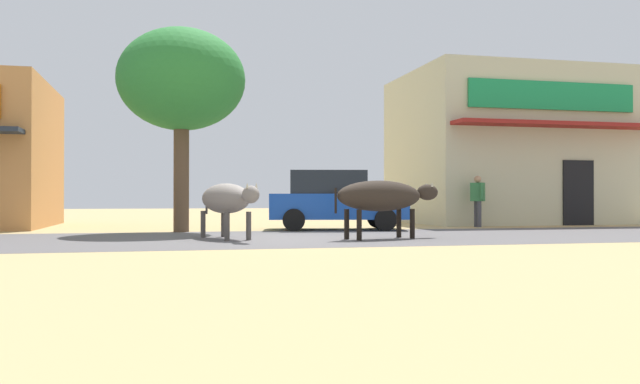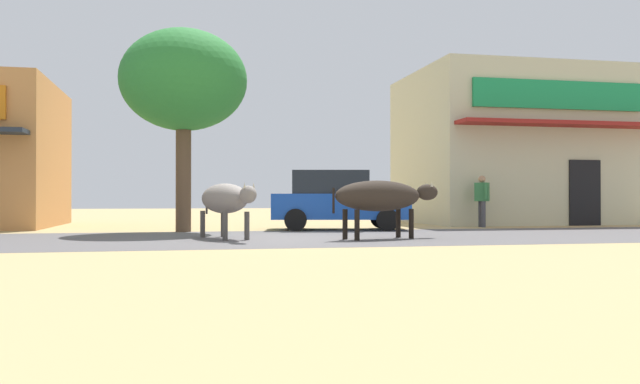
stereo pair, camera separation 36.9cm
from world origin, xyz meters
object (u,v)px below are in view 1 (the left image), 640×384
Objects in this scene: parked_hatchback_car at (335,200)px; cow_far_dark at (382,197)px; cow_near_brown at (227,199)px; pedestrian_by_shop at (478,197)px; roadside_tree at (181,81)px.

cow_far_dark is at bearing -90.44° from parked_hatchback_car.
parked_hatchback_car is 4.84m from cow_near_brown.
parked_hatchback_car is 4.62m from pedestrian_by_shop.
parked_hatchback_car reaches higher than cow_far_dark.
roadside_tree reaches higher than cow_near_brown.
parked_hatchback_car reaches higher than cow_near_brown.
cow_far_dark is at bearing -134.52° from pedestrian_by_shop.
cow_near_brown is at bearing 167.56° from cow_far_dark.
pedestrian_by_shop is at bearing 26.67° from cow_near_brown.
pedestrian_by_shop is (8.81, 0.79, -3.03)m from roadside_tree.
parked_hatchback_car is 1.57× the size of cow_near_brown.
roadside_tree is at bearing 136.84° from cow_far_dark.
pedestrian_by_shop is at bearing 45.48° from cow_far_dark.
parked_hatchback_car is at bearing 46.57° from cow_near_brown.
parked_hatchback_car reaches higher than pedestrian_by_shop.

